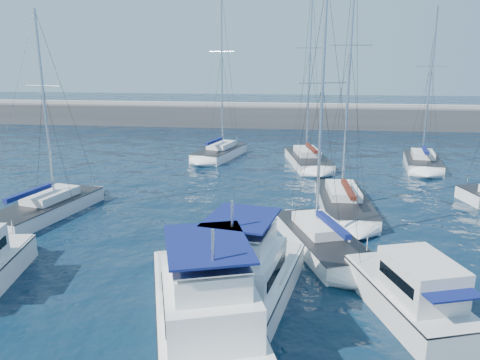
# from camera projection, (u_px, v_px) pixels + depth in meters

# --- Properties ---
(ground) EXTENTS (220.00, 220.00, 0.00)m
(ground) POSITION_uv_depth(u_px,v_px,m) (276.00, 302.00, 20.41)
(ground) COLOR black
(ground) RESTS_ON ground
(breakwater) EXTENTS (160.00, 6.00, 4.45)m
(breakwater) POSITION_uv_depth(u_px,v_px,m) (290.00, 119.00, 70.02)
(breakwater) COLOR #424244
(breakwater) RESTS_ON ground
(motor_yacht_port_inner) EXTENTS (6.68, 11.03, 4.69)m
(motor_yacht_port_inner) POSITION_uv_depth(u_px,v_px,m) (206.00, 310.00, 17.58)
(motor_yacht_port_inner) COLOR white
(motor_yacht_port_inner) RESTS_ON ground
(motor_yacht_stbd_inner) EXTENTS (4.88, 8.69, 4.69)m
(motor_yacht_stbd_inner) POSITION_uv_depth(u_px,v_px,m) (247.00, 281.00, 19.89)
(motor_yacht_stbd_inner) COLOR white
(motor_yacht_stbd_inner) RESTS_ON ground
(motor_yacht_stbd_outer) EXTENTS (4.58, 7.35, 3.20)m
(motor_yacht_stbd_outer) POSITION_uv_depth(u_px,v_px,m) (411.00, 296.00, 19.03)
(motor_yacht_stbd_outer) COLOR silver
(motor_yacht_stbd_outer) RESTS_ON ground
(sailboat_mid_a) EXTENTS (4.87, 9.00, 13.55)m
(sailboat_mid_a) POSITION_uv_depth(u_px,v_px,m) (47.00, 208.00, 31.31)
(sailboat_mid_a) COLOR silver
(sailboat_mid_a) RESTS_ON ground
(sailboat_mid_c) EXTENTS (5.55, 8.76, 14.40)m
(sailboat_mid_c) POSITION_uv_depth(u_px,v_px,m) (321.00, 240.00, 25.83)
(sailboat_mid_c) COLOR white
(sailboat_mid_c) RESTS_ON ground
(sailboat_mid_d) EXTENTS (3.62, 9.49, 17.78)m
(sailboat_mid_d) POSITION_uv_depth(u_px,v_px,m) (343.00, 202.00, 32.31)
(sailboat_mid_d) COLOR white
(sailboat_mid_d) RESTS_ON ground
(sailboat_back_a) EXTENTS (5.08, 8.29, 17.26)m
(sailboat_back_a) POSITION_uv_depth(u_px,v_px,m) (220.00, 152.00, 48.82)
(sailboat_back_a) COLOR white
(sailboat_back_a) RESTS_ON ground
(sailboat_back_b) EXTENTS (4.70, 9.07, 17.78)m
(sailboat_back_b) POSITION_uv_depth(u_px,v_px,m) (308.00, 159.00, 45.52)
(sailboat_back_b) COLOR white
(sailboat_back_b) RESTS_ON ground
(sailboat_back_c) EXTENTS (4.13, 7.64, 15.06)m
(sailboat_back_c) POSITION_uv_depth(u_px,v_px,m) (422.00, 162.00, 44.40)
(sailboat_back_c) COLOR white
(sailboat_back_c) RESTS_ON ground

